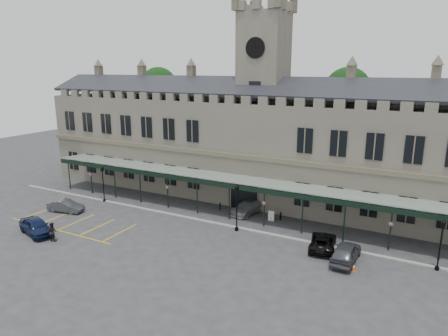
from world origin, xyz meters
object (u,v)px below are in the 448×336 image
at_px(car_van, 323,242).
at_px(lamp_post_right, 441,240).
at_px(sign_board, 271,216).
at_px(traffic_cone, 353,268).
at_px(lamp_post_left, 103,180).
at_px(car_right_a, 346,253).
at_px(car_left_b, 66,206).
at_px(clock_tower, 263,92).
at_px(station_building, 262,147).
at_px(person_b, 52,232).
at_px(car_taxi, 248,207).
at_px(car_left_a, 36,226).
at_px(lamp_post_mid, 237,203).

bearing_deg(car_van, lamp_post_right, 172.84).
bearing_deg(sign_board, car_van, -39.87).
relative_size(traffic_cone, car_van, 0.13).
bearing_deg(lamp_post_right, car_van, -177.81).
bearing_deg(lamp_post_left, car_right_a, -4.25).
distance_m(car_left_b, car_van, 28.48).
bearing_deg(car_right_a, clock_tower, -43.40).
relative_size(clock_tower, car_right_a, 5.18).
height_order(station_building, car_left_b, station_building).
height_order(lamp_post_left, person_b, lamp_post_left).
bearing_deg(car_taxi, car_left_a, -123.74).
bearing_deg(car_left_b, person_b, -150.68).
distance_m(station_building, clock_tower, 6.64).
xyz_separation_m(lamp_post_left, car_right_a, (29.17, -2.17, -1.87)).
bearing_deg(car_van, sign_board, -41.34).
xyz_separation_m(clock_tower, lamp_post_right, (19.87, -10.80, -10.49)).
height_order(lamp_post_left, sign_board, lamp_post_left).
bearing_deg(sign_board, station_building, 112.78).
distance_m(lamp_post_left, sign_board, 20.72).
distance_m(station_building, person_b, 25.17).
bearing_deg(lamp_post_mid, sign_board, 62.42).
xyz_separation_m(clock_tower, car_right_a, (13.00, -12.76, -12.30)).
bearing_deg(lamp_post_right, car_left_b, -173.21).
height_order(car_left_a, car_van, car_left_a).
xyz_separation_m(lamp_post_right, traffic_cone, (-5.98, -3.39, -2.31)).
relative_size(clock_tower, lamp_post_left, 5.48).
bearing_deg(station_building, car_right_a, -44.26).
relative_size(lamp_post_right, car_van, 0.93).
bearing_deg(lamp_post_mid, car_left_a, -149.80).
bearing_deg(lamp_post_left, car_left_a, -83.59).
bearing_deg(car_left_a, traffic_cone, -60.18).
relative_size(station_building, sign_board, 54.17).
xyz_separation_m(station_building, traffic_cone, (13.90, -14.10, -6.16)).
bearing_deg(clock_tower, car_left_b, -138.93).
xyz_separation_m(station_building, car_van, (10.68, -11.06, -5.81)).
bearing_deg(traffic_cone, car_right_a, 122.03).
bearing_deg(lamp_post_mid, lamp_post_right, 1.00).
height_order(lamp_post_left, car_right_a, lamp_post_left).
bearing_deg(car_left_a, lamp_post_right, -57.14).
distance_m(sign_board, car_left_a, 23.68).
xyz_separation_m(car_right_a, person_b, (-25.30, -8.58, 0.10)).
bearing_deg(clock_tower, sign_board, -59.66).
xyz_separation_m(station_building, clock_tower, (0.00, 0.09, 6.64)).
bearing_deg(lamp_post_right, sign_board, 166.63).
xyz_separation_m(lamp_post_right, car_taxi, (-18.87, 4.80, -1.90)).
relative_size(lamp_post_mid, sign_board, 4.45).
bearing_deg(station_building, clock_tower, 90.00).
xyz_separation_m(car_taxi, car_van, (9.68, -5.15, -0.06)).
xyz_separation_m(clock_tower, lamp_post_left, (-16.17, -10.59, -10.43)).
bearing_deg(car_left_b, car_left_a, -167.73).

